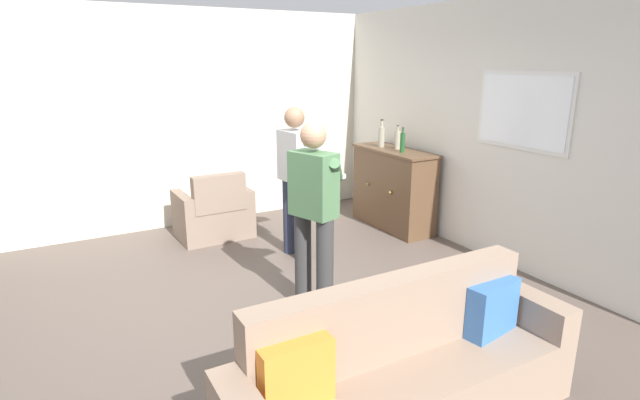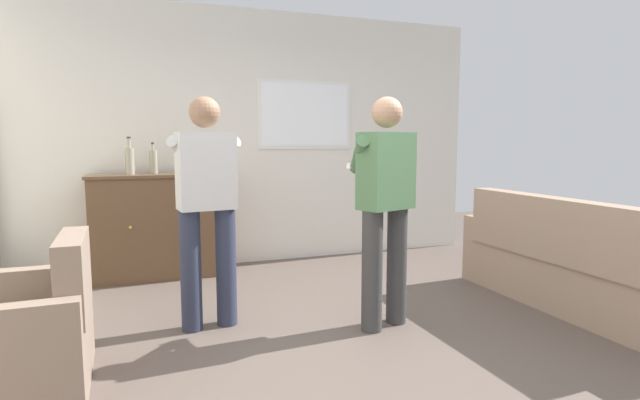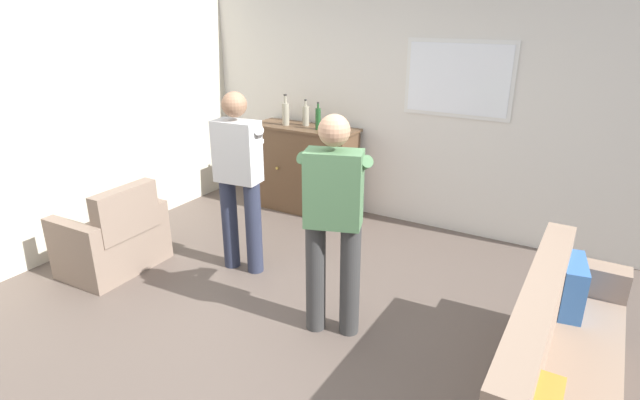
{
  "view_description": "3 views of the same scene",
  "coord_description": "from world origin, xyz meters",
  "px_view_note": "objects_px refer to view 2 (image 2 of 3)",
  "views": [
    {
      "loc": [
        3.92,
        -1.64,
        2.17
      ],
      "look_at": [
        0.09,
        0.5,
        0.92
      ],
      "focal_mm": 28.0,
      "sensor_mm": 36.0,
      "label": 1
    },
    {
      "loc": [
        -1.32,
        -2.9,
        1.36
      ],
      "look_at": [
        -0.05,
        0.55,
        0.93
      ],
      "focal_mm": 28.0,
      "sensor_mm": 36.0,
      "label": 2
    },
    {
      "loc": [
        1.94,
        -2.58,
        2.32
      ],
      "look_at": [
        0.15,
        0.46,
        0.98
      ],
      "focal_mm": 28.0,
      "sensor_mm": 36.0,
      "label": 3
    }
  ],
  "objects_px": {
    "sideboard_cabinet": "(157,226)",
    "person_standing_left": "(207,201)",
    "armchair": "(32,339)",
    "person_standing_right": "(385,201)",
    "couch": "(574,269)",
    "bottle_wine_green": "(178,161)",
    "bottle_liquor_amber": "(153,161)",
    "bottle_spirits_clear": "(130,160)"
  },
  "relations": [
    {
      "from": "person_standing_left",
      "to": "couch",
      "type": "bearing_deg",
      "value": -13.54
    },
    {
      "from": "couch",
      "to": "bottle_wine_green",
      "type": "relative_size",
      "value": 7.28
    },
    {
      "from": "person_standing_left",
      "to": "sideboard_cabinet",
      "type": "bearing_deg",
      "value": 100.57
    },
    {
      "from": "sideboard_cabinet",
      "to": "bottle_wine_green",
      "type": "xyz_separation_m",
      "value": [
        0.21,
        -0.05,
        0.65
      ]
    },
    {
      "from": "armchair",
      "to": "person_standing_right",
      "type": "distance_m",
      "value": 2.35
    },
    {
      "from": "bottle_wine_green",
      "to": "couch",
      "type": "bearing_deg",
      "value": -37.37
    },
    {
      "from": "bottle_spirits_clear",
      "to": "person_standing_left",
      "type": "bearing_deg",
      "value": -70.96
    },
    {
      "from": "person_standing_left",
      "to": "person_standing_right",
      "type": "distance_m",
      "value": 1.29
    },
    {
      "from": "person_standing_right",
      "to": "bottle_wine_green",
      "type": "bearing_deg",
      "value": 123.49
    },
    {
      "from": "bottle_spirits_clear",
      "to": "sideboard_cabinet",
      "type": "bearing_deg",
      "value": 10.94
    },
    {
      "from": "couch",
      "to": "armchair",
      "type": "height_order",
      "value": "couch"
    },
    {
      "from": "sideboard_cabinet",
      "to": "bottle_wine_green",
      "type": "bearing_deg",
      "value": -12.92
    },
    {
      "from": "armchair",
      "to": "bottle_spirits_clear",
      "type": "relative_size",
      "value": 2.46
    },
    {
      "from": "armchair",
      "to": "person_standing_left",
      "type": "height_order",
      "value": "person_standing_left"
    },
    {
      "from": "bottle_liquor_amber",
      "to": "person_standing_left",
      "type": "bearing_deg",
      "value": -79.27
    },
    {
      "from": "bottle_wine_green",
      "to": "armchair",
      "type": "bearing_deg",
      "value": -114.15
    },
    {
      "from": "bottle_spirits_clear",
      "to": "person_standing_right",
      "type": "relative_size",
      "value": 0.22
    },
    {
      "from": "bottle_wine_green",
      "to": "bottle_spirits_clear",
      "type": "distance_m",
      "value": 0.45
    },
    {
      "from": "bottle_spirits_clear",
      "to": "person_standing_left",
      "type": "relative_size",
      "value": 0.22
    },
    {
      "from": "bottle_liquor_amber",
      "to": "person_standing_right",
      "type": "bearing_deg",
      "value": -53.46
    },
    {
      "from": "armchair",
      "to": "person_standing_right",
      "type": "relative_size",
      "value": 0.53
    },
    {
      "from": "armchair",
      "to": "bottle_spirits_clear",
      "type": "bearing_deg",
      "value": 76.52
    },
    {
      "from": "sideboard_cabinet",
      "to": "person_standing_left",
      "type": "distance_m",
      "value": 1.65
    },
    {
      "from": "armchair",
      "to": "person_standing_right",
      "type": "xyz_separation_m",
      "value": [
        2.25,
        0.2,
        0.65
      ]
    },
    {
      "from": "couch",
      "to": "person_standing_left",
      "type": "bearing_deg",
      "value": 166.46
    },
    {
      "from": "bottle_liquor_amber",
      "to": "bottle_spirits_clear",
      "type": "distance_m",
      "value": 0.24
    },
    {
      "from": "bottle_wine_green",
      "to": "person_standing_left",
      "type": "xyz_separation_m",
      "value": [
        0.08,
        -1.52,
        -0.24
      ]
    },
    {
      "from": "person_standing_right",
      "to": "bottle_spirits_clear",
      "type": "bearing_deg",
      "value": 131.63
    },
    {
      "from": "armchair",
      "to": "bottle_spirits_clear",
      "type": "height_order",
      "value": "bottle_spirits_clear"
    },
    {
      "from": "couch",
      "to": "sideboard_cabinet",
      "type": "height_order",
      "value": "sideboard_cabinet"
    },
    {
      "from": "sideboard_cabinet",
      "to": "bottle_spirits_clear",
      "type": "xyz_separation_m",
      "value": [
        -0.23,
        -0.05,
        0.66
      ]
    },
    {
      "from": "sideboard_cabinet",
      "to": "bottle_wine_green",
      "type": "relative_size",
      "value": 4.11
    },
    {
      "from": "couch",
      "to": "sideboard_cabinet",
      "type": "relative_size",
      "value": 1.77
    },
    {
      "from": "couch",
      "to": "bottle_spirits_clear",
      "type": "relative_size",
      "value": 6.26
    },
    {
      "from": "couch",
      "to": "person_standing_left",
      "type": "xyz_separation_m",
      "value": [
        -2.79,
        0.67,
        0.59
      ]
    },
    {
      "from": "couch",
      "to": "sideboard_cabinet",
      "type": "distance_m",
      "value": 3.82
    },
    {
      "from": "armchair",
      "to": "sideboard_cabinet",
      "type": "bearing_deg",
      "value": 71.17
    },
    {
      "from": "person_standing_right",
      "to": "bottle_liquor_amber",
      "type": "bearing_deg",
      "value": 126.54
    },
    {
      "from": "bottle_wine_green",
      "to": "bottle_liquor_amber",
      "type": "height_order",
      "value": "bottle_wine_green"
    },
    {
      "from": "bottle_wine_green",
      "to": "person_standing_right",
      "type": "distance_m",
      "value": 2.35
    },
    {
      "from": "couch",
      "to": "person_standing_right",
      "type": "relative_size",
      "value": 1.36
    },
    {
      "from": "sideboard_cabinet",
      "to": "person_standing_left",
      "type": "bearing_deg",
      "value": -79.43
    }
  ]
}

